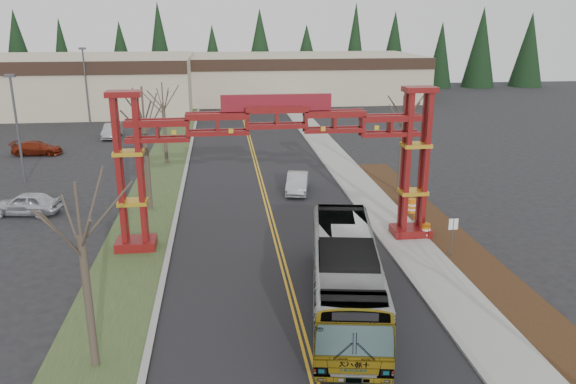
{
  "coord_description": "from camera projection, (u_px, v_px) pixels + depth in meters",
  "views": [
    {
      "loc": [
        -3.02,
        -12.23,
        12.44
      ],
      "look_at": [
        0.36,
        15.68,
        3.79
      ],
      "focal_mm": 35.0,
      "sensor_mm": 36.0,
      "label": 1
    }
  ],
  "objects": [
    {
      "name": "retail_building_east",
      "position": [
        299.0,
        77.0,
        91.58
      ],
      "size": [
        38.0,
        20.3,
        7.0
      ],
      "color": "tan",
      "rests_on": "ground"
    },
    {
      "name": "road",
      "position": [
        267.0,
        205.0,
        39.33
      ],
      "size": [
        12.0,
        110.0,
        0.02
      ],
      "primitive_type": "cube",
      "color": "black",
      "rests_on": "ground"
    },
    {
      "name": "bare_tree_median_near",
      "position": [
        81.0,
        237.0,
        19.51
      ],
      "size": [
        2.96,
        2.96,
        7.2
      ],
      "color": "#382D26",
      "rests_on": "ground"
    },
    {
      "name": "parked_car_near_a",
      "position": [
        26.0,
        204.0,
        37.2
      ],
      "size": [
        4.71,
        2.47,
        1.53
      ],
      "primitive_type": "imported",
      "rotation": [
        0.0,
        0.0,
        4.56
      ],
      "color": "silver",
      "rests_on": "ground"
    },
    {
      "name": "landscape_strip",
      "position": [
        511.0,
        296.0,
        26.25
      ],
      "size": [
        2.6,
        50.0,
        0.12
      ],
      "primitive_type": "cube",
      "color": "black",
      "rests_on": "ground"
    },
    {
      "name": "parked_car_far_a",
      "position": [
        112.0,
        131.0,
        61.47
      ],
      "size": [
        1.7,
        4.65,
        1.52
      ],
      "primitive_type": "imported",
      "rotation": [
        0.0,
        0.0,
        -0.02
      ],
      "color": "#9FA0A7",
      "rests_on": "ground"
    },
    {
      "name": "bare_tree_median_far",
      "position": [
        163.0,
        106.0,
        49.21
      ],
      "size": [
        3.14,
        3.14,
        7.24
      ],
      "color": "#382D26",
      "rests_on": "ground"
    },
    {
      "name": "light_pole_far",
      "position": [
        86.0,
        80.0,
        68.67
      ],
      "size": [
        0.8,
        0.4,
        9.23
      ],
      "color": "#3F3F44",
      "rests_on": "ground"
    },
    {
      "name": "conifer_treeline",
      "position": [
        237.0,
        54.0,
        101.02
      ],
      "size": [
        116.1,
        5.6,
        13.0
      ],
      "color": "black",
      "rests_on": "ground"
    },
    {
      "name": "street_sign",
      "position": [
        453.0,
        230.0,
        30.16
      ],
      "size": [
        0.51,
        0.06,
        2.25
      ],
      "color": "#3F3F44",
      "rests_on": "ground"
    },
    {
      "name": "gateway_arch",
      "position": [
        277.0,
        142.0,
        30.93
      ],
      "size": [
        18.2,
        1.6,
        8.9
      ],
      "color": "#5A0E0B",
      "rests_on": "ground"
    },
    {
      "name": "lane_line_right",
      "position": [
        269.0,
        205.0,
        39.33
      ],
      "size": [
        0.12,
        100.0,
        0.01
      ],
      "primitive_type": "cube",
      "color": "gold",
      "rests_on": "road"
    },
    {
      "name": "barrel_mid",
      "position": [
        418.0,
        223.0,
        34.32
      ],
      "size": [
        0.54,
        0.54,
        1.01
      ],
      "color": "orange",
      "rests_on": "ground"
    },
    {
      "name": "grass_median",
      "position": [
        151.0,
        209.0,
        38.4
      ],
      "size": [
        4.0,
        110.0,
        0.08
      ],
      "primitive_type": "cube",
      "color": "#2E4422",
      "rests_on": "ground"
    },
    {
      "name": "sidewalk_right",
      "position": [
        373.0,
        200.0,
        40.18
      ],
      "size": [
        2.6,
        110.0,
        0.14
      ],
      "primitive_type": "cube",
      "color": "gray",
      "rests_on": "ground"
    },
    {
      "name": "barrel_north",
      "position": [
        412.0,
        207.0,
        37.28
      ],
      "size": [
        0.57,
        0.57,
        1.06
      ],
      "color": "orange",
      "rests_on": "ground"
    },
    {
      "name": "parked_car_mid_a",
      "position": [
        37.0,
        148.0,
        53.69
      ],
      "size": [
        4.65,
        2.04,
        1.33
      ],
      "primitive_type": "imported",
      "rotation": [
        0.0,
        0.0,
        1.53
      ],
      "color": "maroon",
      "rests_on": "ground"
    },
    {
      "name": "bare_tree_right_far",
      "position": [
        403.0,
        118.0,
        40.17
      ],
      "size": [
        3.27,
        3.27,
        7.87
      ],
      "color": "#382D26",
      "rests_on": "ground"
    },
    {
      "name": "bare_tree_median_mid",
      "position": [
        144.0,
        121.0,
        36.58
      ],
      "size": [
        3.37,
        3.37,
        8.35
      ],
      "color": "#382D26",
      "rests_on": "ground"
    },
    {
      "name": "barrel_south",
      "position": [
        426.0,
        232.0,
        33.03
      ],
      "size": [
        0.53,
        0.53,
        0.99
      ],
      "color": "orange",
      "rests_on": "ground"
    },
    {
      "name": "light_pole_near",
      "position": [
        16.0,
        121.0,
        43.39
      ],
      "size": [
        0.74,
        0.37,
        8.5
      ],
      "color": "#3F3F44",
      "rests_on": "ground"
    },
    {
      "name": "transit_bus",
      "position": [
        345.0,
        275.0,
        24.77
      ],
      "size": [
        4.7,
        12.23,
        3.33
      ],
      "primitive_type": "imported",
      "rotation": [
        0.0,
        0.0,
        -0.16
      ],
      "color": "#B9BBC1",
      "rests_on": "ground"
    },
    {
      "name": "retail_building_west",
      "position": [
        28.0,
        84.0,
        79.34
      ],
      "size": [
        46.0,
        22.3,
        7.5
      ],
      "color": "tan",
      "rests_on": "ground"
    },
    {
      "name": "curb_right",
      "position": [
        353.0,
        201.0,
        40.01
      ],
      "size": [
        0.3,
        110.0,
        0.15
      ],
      "primitive_type": "cube",
      "color": "gray",
      "rests_on": "ground"
    },
    {
      "name": "lane_line_left",
      "position": [
        265.0,
        205.0,
        39.31
      ],
      "size": [
        0.12,
        100.0,
        0.01
      ],
      "primitive_type": "cube",
      "color": "gold",
      "rests_on": "road"
    },
    {
      "name": "silver_sedan",
      "position": [
        297.0,
        183.0,
        42.11
      ],
      "size": [
        2.32,
        4.55,
        1.43
      ],
      "primitive_type": "imported",
      "rotation": [
        0.0,
        0.0,
        -0.19
      ],
      "color": "#A5A8AD",
      "rests_on": "ground"
    },
    {
      "name": "curb_left",
      "position": [
        178.0,
        207.0,
        38.6
      ],
      "size": [
        0.3,
        110.0,
        0.15
      ],
      "primitive_type": "cube",
      "color": "gray",
      "rests_on": "ground"
    }
  ]
}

